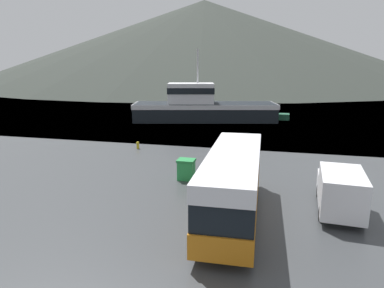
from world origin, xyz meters
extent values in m
plane|color=slate|center=(0.00, 144.42, 0.00)|extent=(240.00, 240.00, 0.00)
cone|color=#2D332D|center=(-32.81, 163.66, 19.05)|extent=(208.63, 208.63, 38.10)
cube|color=#B26614|center=(1.00, 9.83, 0.97)|extent=(2.80, 10.23, 1.03)
cube|color=black|center=(1.00, 9.83, 2.07)|extent=(2.74, 10.02, 1.18)
cube|color=silver|center=(1.00, 9.83, 3.03)|extent=(2.80, 10.23, 0.74)
cube|color=black|center=(0.83, 14.93, 1.87)|extent=(2.17, 0.13, 1.60)
cylinder|color=black|center=(-0.20, 13.35, 0.45)|extent=(0.33, 0.91, 0.90)
cylinder|color=black|center=(1.96, 13.42, 0.45)|extent=(0.33, 0.91, 0.90)
cylinder|color=black|center=(0.04, 6.25, 0.45)|extent=(0.33, 0.91, 0.90)
cylinder|color=black|center=(2.20, 6.32, 0.45)|extent=(0.33, 0.91, 0.90)
cube|color=silver|center=(6.34, 11.31, 1.33)|extent=(2.35, 3.94, 1.97)
cube|color=silver|center=(6.54, 14.01, 0.89)|extent=(2.19, 1.78, 1.08)
cube|color=black|center=(6.48, 13.22, 1.78)|extent=(1.77, 0.19, 0.69)
cylinder|color=black|center=(5.60, 13.87, 0.35)|extent=(0.27, 0.71, 0.70)
cylinder|color=black|center=(7.45, 13.73, 0.35)|extent=(0.27, 0.71, 0.70)
cylinder|color=black|center=(5.35, 10.52, 0.35)|extent=(0.27, 0.71, 0.70)
cylinder|color=black|center=(7.20, 10.38, 0.35)|extent=(0.27, 0.71, 0.70)
cube|color=black|center=(-6.83, 40.57, 1.23)|extent=(20.30, 10.08, 2.45)
cube|color=silver|center=(-6.83, 40.57, 2.14)|extent=(20.50, 10.19, 0.61)
cube|color=silver|center=(-8.72, 40.11, 3.83)|extent=(7.00, 5.31, 2.75)
cube|color=black|center=(-8.72, 40.11, 4.24)|extent=(7.15, 5.45, 0.83)
cylinder|color=#B2B2B7|center=(-7.81, 40.33, 7.50)|extent=(0.20, 0.20, 4.59)
cube|color=green|center=(-2.81, 15.05, 0.63)|extent=(1.06, 0.93, 1.26)
cube|color=#227D3C|center=(-2.81, 15.05, 1.33)|extent=(1.16, 1.02, 0.14)
cube|color=#1E5138|center=(1.14, 43.88, 0.43)|extent=(7.34, 1.71, 0.86)
cylinder|color=#B29919|center=(-9.45, 22.53, 0.23)|extent=(0.24, 0.24, 0.46)
sphere|color=#B29919|center=(-9.45, 22.53, 0.53)|extent=(0.28, 0.28, 0.28)
camera|label=1|loc=(2.87, -6.40, 7.56)|focal=32.00mm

